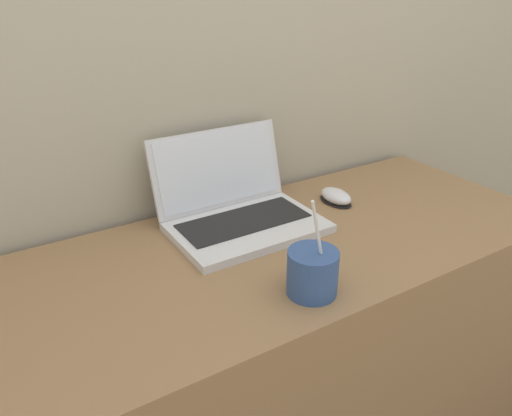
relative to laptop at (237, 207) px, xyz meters
The scene contains 4 objects.
desk 0.43m from the laptop, 66.85° to the right, with size 1.35×0.57×0.72m.
laptop is the anchor object (origin of this frame).
drink_cup 0.33m from the laptop, 94.48° to the right, with size 0.10×0.10×0.21m.
computer_mouse 0.29m from the laptop, ahead, with size 0.07×0.11×0.04m.
Camera 1 is at (-0.61, -0.54, 1.29)m, focal length 35.00 mm.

